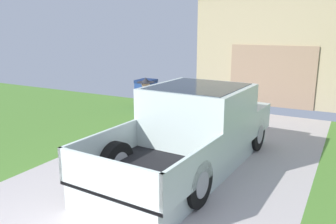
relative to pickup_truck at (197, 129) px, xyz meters
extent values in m
cube|color=#B9AFAC|center=(-0.24, 0.59, -0.77)|extent=(5.20, 9.00, 0.06)
cube|color=silver|center=(-0.02, -0.37, -0.53)|extent=(2.01, 5.13, 0.42)
cube|color=silver|center=(0.00, 0.06, 0.30)|extent=(2.02, 2.02, 1.24)
cube|color=#1E2833|center=(0.00, 0.06, 0.66)|extent=(1.78, 1.86, 0.52)
cube|color=silver|center=(0.07, 1.59, -0.03)|extent=(1.98, 1.22, 0.59)
cube|color=black|center=(-0.09, -1.90, -0.29)|extent=(2.02, 2.07, 0.06)
cube|color=silver|center=(-1.02, -1.86, -0.02)|extent=(0.15, 1.98, 0.62)
cube|color=silver|center=(0.85, -1.94, -0.02)|extent=(0.15, 1.98, 0.62)
cube|color=silver|center=(-0.13, -2.86, -0.02)|extent=(1.94, 0.15, 0.62)
cube|color=black|center=(-1.03, 0.78, 0.57)|extent=(0.11, 0.18, 0.20)
cylinder|color=black|center=(-0.77, 1.46, -0.34)|extent=(0.30, 0.81, 0.80)
cylinder|color=#9E9EA3|center=(-0.77, 1.46, -0.34)|extent=(0.30, 0.45, 0.44)
cylinder|color=black|center=(0.90, 1.38, -0.34)|extent=(0.30, 0.81, 0.80)
cylinder|color=#9E9EA3|center=(0.90, 1.38, -0.34)|extent=(0.30, 0.45, 0.44)
cylinder|color=black|center=(-0.92, -1.66, -0.34)|extent=(0.30, 0.81, 0.80)
cylinder|color=#9E9EA3|center=(-0.92, -1.66, -0.34)|extent=(0.30, 0.45, 0.44)
cylinder|color=black|center=(0.76, -1.74, -0.34)|extent=(0.30, 0.81, 0.80)
cylinder|color=#9E9EA3|center=(0.76, -1.74, -0.34)|extent=(0.30, 0.45, 0.44)
cylinder|color=black|center=(-1.74, 0.64, -0.33)|extent=(0.13, 0.13, 0.83)
cylinder|color=black|center=(-1.49, 0.44, -0.33)|extent=(0.13, 0.13, 0.83)
cylinder|color=silver|center=(-1.61, 0.54, 0.35)|extent=(0.29, 0.29, 0.59)
cylinder|color=tan|center=(-1.75, 0.65, 0.32)|extent=(0.09, 0.09, 0.59)
cylinder|color=tan|center=(-1.48, 0.43, 0.32)|extent=(0.09, 0.09, 0.59)
sphere|color=tan|center=(-1.61, 0.54, 0.77)|extent=(0.21, 0.21, 0.21)
cylinder|color=#232328|center=(-1.61, 0.54, 0.81)|extent=(0.42, 0.42, 0.01)
cone|color=#232328|center=(-1.61, 0.54, 0.87)|extent=(0.22, 0.22, 0.11)
cube|color=tan|center=(-1.38, 0.22, -0.64)|extent=(0.40, 0.22, 0.21)
torus|color=tan|center=(-1.38, 0.22, -0.48)|extent=(0.36, 0.02, 0.36)
cube|color=tan|center=(1.75, 9.07, 1.25)|extent=(9.16, 5.48, 3.98)
cube|color=#93755B|center=(0.17, 6.30, 0.37)|extent=(3.06, 0.06, 2.24)
cube|color=navy|center=(-3.79, 3.98, -0.24)|extent=(0.58, 0.68, 0.83)
cube|color=navy|center=(-3.79, 3.98, 0.23)|extent=(0.60, 0.71, 0.10)
cylinder|color=black|center=(-4.01, 3.71, -0.65)|extent=(0.05, 0.18, 0.18)
cylinder|color=black|center=(-3.56, 3.71, -0.65)|extent=(0.05, 0.18, 0.18)
camera|label=1|loc=(2.80, -6.39, 2.09)|focal=36.41mm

